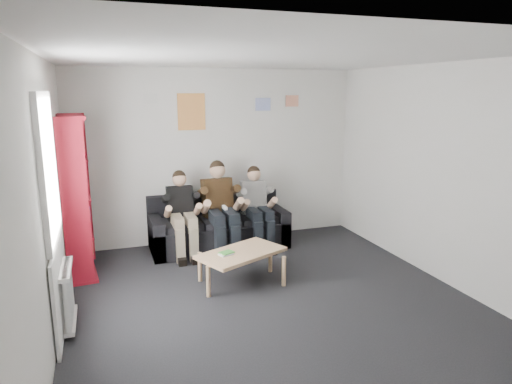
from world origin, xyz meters
The scene contains 14 objects.
room_shell centered at (0.00, 0.00, 1.35)m, with size 5.00×5.00×5.00m.
sofa centered at (-0.11, 2.11, 0.29)m, with size 2.06×0.84×0.79m.
bookshelf centered at (-2.07, 1.70, 1.04)m, with size 0.31×0.93×2.07m.
coffee_table centered at (-0.18, 0.66, 0.37)m, with size 1.06×0.58×0.42m.
game_cases centered at (-0.39, 0.62, 0.44)m, with size 0.18×0.15×0.03m.
person_left centered at (-0.69, 1.92, 0.62)m, with size 0.37×0.80×1.23m.
person_middle centered at (-0.11, 1.91, 0.66)m, with size 0.43×0.92×1.35m.
person_right centered at (0.46, 1.92, 0.62)m, with size 0.38×0.80×1.24m.
radiator centered at (-2.15, 0.20, 0.35)m, with size 0.10×0.64×0.60m.
window centered at (-2.22, 0.20, 1.03)m, with size 0.05×1.30×2.36m.
poster_large centered at (-0.40, 2.49, 2.05)m, with size 0.42×0.01×0.55m, color #E1BD4F.
poster_blue centered at (0.75, 2.49, 2.15)m, with size 0.25×0.01×0.20m, color blue.
poster_pink centered at (1.25, 2.49, 2.20)m, with size 0.22×0.01×0.18m, color #BA3A8B.
poster_sign centered at (-1.00, 2.49, 2.25)m, with size 0.20×0.01×0.14m, color silver.
Camera 1 is at (-1.74, -4.44, 2.37)m, focal length 32.00 mm.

